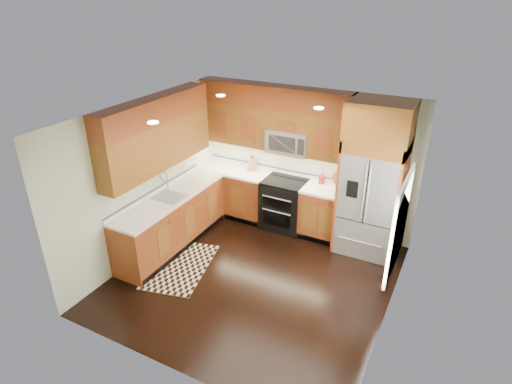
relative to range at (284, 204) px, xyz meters
The scene contains 16 objects.
ground 1.75m from the range, 81.47° to the right, with size 4.00×4.00×0.00m, color black.
wall_back 0.93m from the range, 53.04° to the left, with size 4.00×0.02×2.60m, color silver.
wall_left 2.56m from the range, 136.38° to the right, with size 0.02×4.00×2.60m, color silver.
wall_right 2.92m from the range, 36.55° to the right, with size 0.02×4.00×2.60m, color silver.
window 2.83m from the range, 33.39° to the right, with size 0.04×1.10×1.30m.
base_cabinets 1.25m from the range, 141.90° to the right, with size 2.85×3.00×0.90m.
countertop 1.16m from the range, 142.09° to the right, with size 2.86×3.01×0.04m.
upper_cabinets 1.89m from the range, 147.22° to the right, with size 2.85×3.00×1.15m.
range is the anchor object (origin of this frame).
microwave 1.20m from the range, 90.19° to the left, with size 0.76×0.40×0.42m.
refrigerator 1.76m from the range, ahead, with size 0.98×0.75×2.60m.
sink_faucet 2.13m from the range, 135.87° to the right, with size 0.54×0.44×0.37m.
rug 2.22m from the range, 115.97° to the right, with size 0.85×1.41×0.01m, color black.
knife_block 0.98m from the range, 166.30° to the left, with size 0.13×0.17×0.30m.
utensil_crock 0.87m from the range, 18.84° to the left, with size 0.11×0.11×0.29m.
cutting_board 1.09m from the range, 16.09° to the left, with size 0.29×0.29×0.02m, color brown.
Camera 1 is at (2.53, -4.79, 4.15)m, focal length 30.00 mm.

